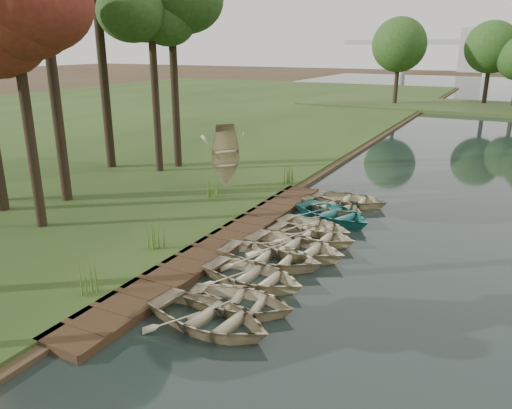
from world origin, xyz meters
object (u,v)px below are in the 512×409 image
at_px(rowboat_2, 254,273).
at_px(boardwalk, 224,242).
at_px(rowboat_0, 210,314).
at_px(rowboat_1, 240,299).
at_px(stored_rowboat, 225,181).

bearing_deg(rowboat_2, boardwalk, 52.15).
relative_size(rowboat_0, rowboat_2, 1.07).
xyz_separation_m(boardwalk, rowboat_1, (2.89, -3.98, 0.24)).
bearing_deg(rowboat_0, boardwalk, 33.27).
distance_m(boardwalk, rowboat_2, 3.41).
height_order(rowboat_0, rowboat_2, rowboat_0).
bearing_deg(rowboat_1, boardwalk, 29.37).
xyz_separation_m(rowboat_0, rowboat_2, (-0.13, 2.80, -0.02)).
relative_size(boardwalk, rowboat_1, 4.94).
distance_m(rowboat_1, stored_rowboat, 12.15).
distance_m(rowboat_0, rowboat_2, 2.80).
relative_size(boardwalk, stored_rowboat, 4.92).
bearing_deg(rowboat_1, stored_rowboat, 26.00).
relative_size(boardwalk, rowboat_0, 4.32).
distance_m(rowboat_1, rowboat_2, 1.69).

